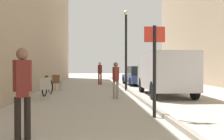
# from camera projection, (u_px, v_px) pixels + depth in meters

# --- Properties ---
(ground_plane) EXTENTS (80.00, 80.00, 0.00)m
(ground_plane) POSITION_uv_depth(u_px,v_px,m) (102.00, 95.00, 13.43)
(ground_plane) COLOR #A8A093
(kerb_strip) EXTENTS (0.16, 40.00, 0.12)m
(kerb_strip) POSITION_uv_depth(u_px,v_px,m) (133.00, 93.00, 13.54)
(kerb_strip) COLOR gray
(kerb_strip) RESTS_ON ground_plane
(pedestrian_main_foreground) EXTENTS (0.31, 0.24, 1.63)m
(pedestrian_main_foreground) POSITION_uv_depth(u_px,v_px,m) (116.00, 78.00, 11.86)
(pedestrian_main_foreground) COLOR gray
(pedestrian_main_foreground) RESTS_ON ground_plane
(pedestrian_mid_block) EXTENTS (0.35, 0.25, 1.81)m
(pedestrian_mid_block) POSITION_uv_depth(u_px,v_px,m) (22.00, 87.00, 5.18)
(pedestrian_mid_block) COLOR black
(pedestrian_mid_block) RESTS_ON ground_plane
(pedestrian_far_crossing) EXTENTS (0.34, 0.27, 1.77)m
(pedestrian_far_crossing) POSITION_uv_depth(u_px,v_px,m) (100.00, 72.00, 20.82)
(pedestrian_far_crossing) COLOR maroon
(pedestrian_far_crossing) RESTS_ON ground_plane
(delivery_van) EXTENTS (2.12, 4.91, 2.11)m
(delivery_van) POSITION_uv_depth(u_px,v_px,m) (165.00, 72.00, 13.11)
(delivery_van) COLOR #B7B7BC
(delivery_van) RESTS_ON ground_plane
(parked_car) EXTENTS (2.04, 4.30, 1.45)m
(parked_car) POSITION_uv_depth(u_px,v_px,m) (138.00, 76.00, 20.55)
(parked_car) COLOR navy
(parked_car) RESTS_ON ground_plane
(street_sign_post) EXTENTS (0.60, 0.10, 2.60)m
(street_sign_post) POSITION_uv_depth(u_px,v_px,m) (154.00, 63.00, 7.52)
(street_sign_post) COLOR black
(street_sign_post) RESTS_ON ground_plane
(lamp_post) EXTENTS (0.28, 0.28, 4.76)m
(lamp_post) POSITION_uv_depth(u_px,v_px,m) (126.00, 45.00, 15.75)
(lamp_post) COLOR black
(lamp_post) RESTS_ON ground_plane
(bicycle_leaning) EXTENTS (0.26, 1.77, 0.98)m
(bicycle_leaning) POSITION_uv_depth(u_px,v_px,m) (48.00, 88.00, 13.19)
(bicycle_leaning) COLOR black
(bicycle_leaning) RESTS_ON ground_plane
(cafe_chair_near_window) EXTENTS (0.50, 0.50, 0.94)m
(cafe_chair_near_window) POSITION_uv_depth(u_px,v_px,m) (45.00, 87.00, 11.40)
(cafe_chair_near_window) COLOR #B7B2A8
(cafe_chair_near_window) RESTS_ON ground_plane
(cafe_chair_by_doorway) EXTENTS (0.51, 0.51, 0.94)m
(cafe_chair_by_doorway) POSITION_uv_depth(u_px,v_px,m) (57.00, 82.00, 15.66)
(cafe_chair_by_doorway) COLOR brown
(cafe_chair_by_doorway) RESTS_ON ground_plane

